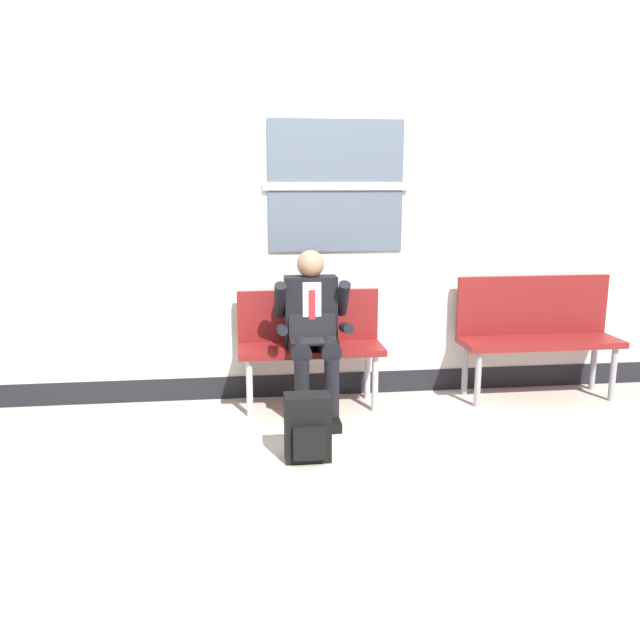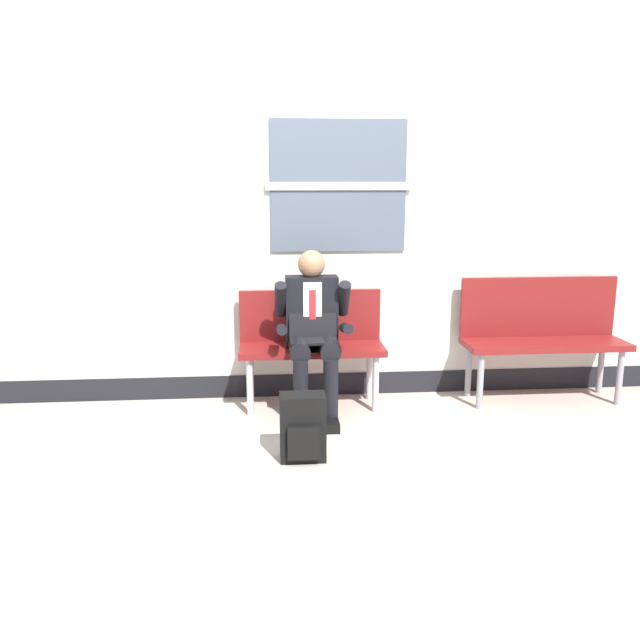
{
  "view_description": "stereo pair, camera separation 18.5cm",
  "coord_description": "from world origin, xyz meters",
  "px_view_note": "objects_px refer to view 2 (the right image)",
  "views": [
    {
      "loc": [
        -0.63,
        -4.49,
        1.77
      ],
      "look_at": [
        -0.05,
        0.19,
        0.75
      ],
      "focal_mm": 36.44,
      "sensor_mm": 36.0,
      "label": 1
    },
    {
      "loc": [
        -0.44,
        -4.51,
        1.77
      ],
      "look_at": [
        -0.05,
        0.19,
        0.75
      ],
      "focal_mm": 36.44,
      "sensor_mm": 36.0,
      "label": 2
    }
  ],
  "objects_px": {
    "bench_empty": "(542,330)",
    "backpack": "(303,428)",
    "bench_with_person": "(311,338)",
    "person_seated": "(313,328)"
  },
  "relations": [
    {
      "from": "person_seated",
      "to": "backpack",
      "type": "distance_m",
      "value": 0.98
    },
    {
      "from": "bench_with_person",
      "to": "bench_empty",
      "type": "distance_m",
      "value": 1.89
    },
    {
      "from": "bench_empty",
      "to": "person_seated",
      "type": "xyz_separation_m",
      "value": [
        -1.89,
        -0.21,
        0.09
      ]
    },
    {
      "from": "bench_with_person",
      "to": "person_seated",
      "type": "distance_m",
      "value": 0.24
    },
    {
      "from": "bench_empty",
      "to": "backpack",
      "type": "height_order",
      "value": "bench_empty"
    },
    {
      "from": "person_seated",
      "to": "backpack",
      "type": "relative_size",
      "value": 2.87
    },
    {
      "from": "bench_with_person",
      "to": "person_seated",
      "type": "xyz_separation_m",
      "value": [
        0.0,
        -0.2,
        0.13
      ]
    },
    {
      "from": "bench_with_person",
      "to": "person_seated",
      "type": "relative_size",
      "value": 0.9
    },
    {
      "from": "bench_with_person",
      "to": "backpack",
      "type": "height_order",
      "value": "bench_with_person"
    },
    {
      "from": "bench_empty",
      "to": "backpack",
      "type": "distance_m",
      "value": 2.31
    }
  ]
}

